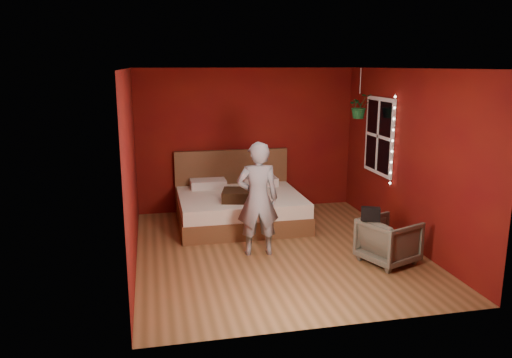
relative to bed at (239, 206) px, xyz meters
name	(u,v)px	position (x,y,z in m)	size (l,w,h in m)	color
floor	(277,250)	(0.30, -1.42, -0.30)	(4.50, 4.50, 0.00)	#8E6039
room_walls	(278,136)	(0.30, -1.42, 1.38)	(4.04, 4.54, 2.62)	maroon
window	(379,136)	(2.26, -0.52, 1.20)	(0.05, 0.97, 1.27)	white
fairy_lights	(393,141)	(2.24, -1.04, 1.20)	(0.04, 0.04, 1.45)	silver
bed	(239,206)	(0.00, 0.00, 0.00)	(2.07, 1.76, 1.14)	brown
person	(258,199)	(0.00, -1.50, 0.52)	(0.59, 0.39, 1.63)	gray
armchair	(389,241)	(1.67, -2.19, 0.01)	(0.66, 0.68, 0.62)	#5A5547
handbag	(371,214)	(1.39, -2.18, 0.41)	(0.25, 0.12, 0.18)	black
throw_pillow	(238,195)	(-0.10, -0.47, 0.31)	(0.49, 0.49, 0.17)	#332011
hanging_plant	(359,106)	(1.99, -0.30, 1.68)	(0.40, 0.36, 0.83)	silver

